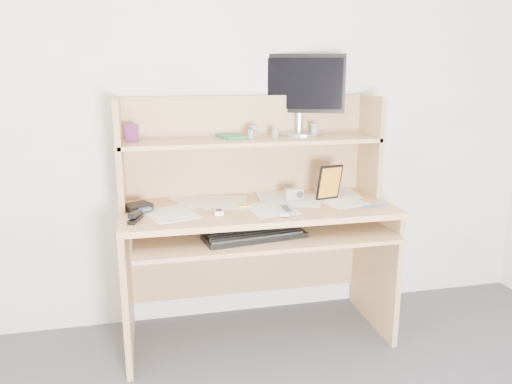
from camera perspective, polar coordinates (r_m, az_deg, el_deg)
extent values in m
cube|color=white|center=(2.82, -1.25, 9.97)|extent=(3.60, 0.04, 2.50)
cube|color=tan|center=(2.60, 0.20, -1.90)|extent=(1.40, 0.60, 0.03)
cube|color=tan|center=(2.67, -14.52, -10.48)|extent=(0.03, 0.56, 0.72)
cube|color=tan|center=(2.95, 13.43, -8.08)|extent=(0.03, 0.56, 0.72)
cube|color=tan|center=(2.99, -1.03, -7.77)|extent=(1.34, 0.02, 0.41)
cube|color=tan|center=(2.52, 0.81, -4.71)|extent=(1.28, 0.55, 0.02)
cube|color=tan|center=(2.82, -1.11, 5.36)|extent=(1.40, 0.02, 0.55)
cube|color=tan|center=(2.63, -15.31, 4.24)|extent=(0.03, 0.30, 0.55)
cube|color=tan|center=(2.90, 12.89, 5.27)|extent=(0.03, 0.30, 0.55)
cube|color=tan|center=(2.68, -0.51, 5.88)|extent=(1.38, 0.30, 0.02)
cube|color=white|center=(2.60, 0.20, -1.52)|extent=(1.32, 0.54, 0.01)
cube|color=black|center=(2.41, -0.16, -5.03)|extent=(0.51, 0.25, 0.02)
cube|color=black|center=(2.40, -0.16, -4.65)|extent=(0.48, 0.23, 0.01)
cube|color=#A9A9A4|center=(2.47, 3.47, -2.12)|extent=(0.10, 0.17, 0.02)
cube|color=silver|center=(2.45, -4.32, -2.17)|extent=(0.05, 0.09, 0.02)
cube|color=black|center=(2.40, -13.64, -2.71)|extent=(0.07, 0.13, 0.04)
cube|color=black|center=(2.57, -13.31, -1.64)|extent=(0.15, 0.14, 0.03)
cube|color=yellow|center=(2.59, -1.27, -1.52)|extent=(0.07, 0.07, 0.01)
cube|color=#AFAFB1|center=(2.70, 4.36, -0.23)|extent=(0.10, 0.04, 0.06)
cube|color=black|center=(2.70, 8.39, 1.10)|extent=(0.14, 0.05, 0.19)
cylinder|color=blue|center=(2.64, 13.50, -1.49)|extent=(0.15, 0.02, 0.01)
cube|color=#A31526|center=(2.62, -13.97, 6.55)|extent=(0.07, 0.03, 0.09)
cube|color=#35864A|center=(2.69, -2.82, 6.32)|extent=(0.15, 0.18, 0.02)
cylinder|color=black|center=(2.65, -0.55, 6.58)|extent=(0.05, 0.05, 0.05)
cylinder|color=white|center=(2.70, -0.25, 6.91)|extent=(0.05, 0.05, 0.07)
cylinder|color=black|center=(2.70, 2.22, 6.68)|extent=(0.04, 0.04, 0.05)
cylinder|color=white|center=(2.79, 6.70, 7.08)|extent=(0.05, 0.05, 0.07)
cylinder|color=#A7A7AC|center=(2.83, 5.00, 6.67)|extent=(0.26, 0.26, 0.02)
cylinder|color=#A7A7AC|center=(2.84, 4.96, 7.93)|extent=(0.04, 0.04, 0.11)
cube|color=black|center=(2.84, 4.92, 12.25)|extent=(0.49, 0.22, 0.32)
cube|color=black|center=(2.83, 5.04, 12.24)|extent=(0.44, 0.18, 0.28)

